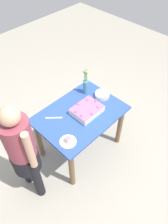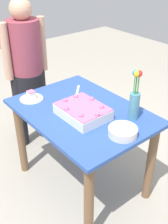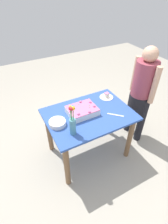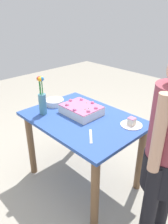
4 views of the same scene
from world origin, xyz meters
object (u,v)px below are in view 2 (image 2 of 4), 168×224
object	(u,v)px
cake_knife	(78,91)
person_standing	(27,67)
fruit_bowl	(123,132)
serving_plate_with_slice	(31,97)
sheet_cake	(83,111)
flower_vase	(135,99)

from	to	relation	value
cake_knife	person_standing	bearing A→B (deg)	-118.86
cake_knife	fruit_bowl	world-z (taller)	fruit_bowl
serving_plate_with_slice	cake_knife	distance (m)	0.41
sheet_cake	flower_vase	xyz separation A→B (m)	(0.26, 0.27, 0.12)
flower_vase	person_standing	bearing A→B (deg)	-169.61
sheet_cake	person_standing	xyz separation A→B (m)	(-0.93, 0.05, 0.05)
fruit_bowl	sheet_cake	bearing A→B (deg)	-171.05
flower_vase	cake_knife	bearing A→B (deg)	-176.10
sheet_cake	cake_knife	distance (m)	0.43
sheet_cake	fruit_bowl	xyz separation A→B (m)	(0.36, 0.06, -0.02)
serving_plate_with_slice	fruit_bowl	xyz separation A→B (m)	(0.84, 0.22, 0.01)
sheet_cake	fruit_bowl	size ratio (longest dim) A/B	1.84
sheet_cake	fruit_bowl	distance (m)	0.36
cake_knife	fruit_bowl	size ratio (longest dim) A/B	1.05
sheet_cake	flower_vase	world-z (taller)	flower_vase
serving_plate_with_slice	cake_knife	bearing A→B (deg)	72.72
cake_knife	flower_vase	xyz separation A→B (m)	(0.61, 0.04, 0.16)
serving_plate_with_slice	sheet_cake	bearing A→B (deg)	18.69
cake_knife	fruit_bowl	xyz separation A→B (m)	(0.72, -0.17, 0.03)
person_standing	cake_knife	bearing A→B (deg)	17.09
serving_plate_with_slice	person_standing	distance (m)	0.50
sheet_cake	fruit_bowl	bearing A→B (deg)	8.95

